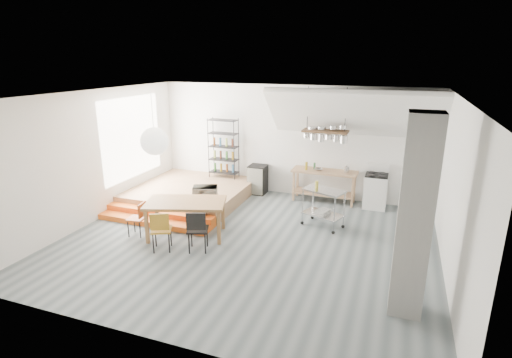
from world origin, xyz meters
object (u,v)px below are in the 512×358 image
at_px(rolling_cart, 323,203).
at_px(mini_fridge, 258,179).
at_px(dining_table, 186,205).
at_px(stove, 375,190).

xyz_separation_m(rolling_cart, mini_fridge, (-2.31, 1.81, -0.17)).
distance_m(dining_table, rolling_cart, 3.24).
xyz_separation_m(stove, dining_table, (-3.90, -3.36, 0.26)).
bearing_deg(stove, rolling_cart, -121.53).
xyz_separation_m(stove, mini_fridge, (-3.40, 0.04, -0.05)).
distance_m(stove, rolling_cart, 2.08).
xyz_separation_m(stove, rolling_cart, (-1.09, -1.77, 0.12)).
distance_m(rolling_cart, mini_fridge, 2.95).
distance_m(stove, dining_table, 5.15).
xyz_separation_m(dining_table, rolling_cart, (2.82, 1.59, -0.14)).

